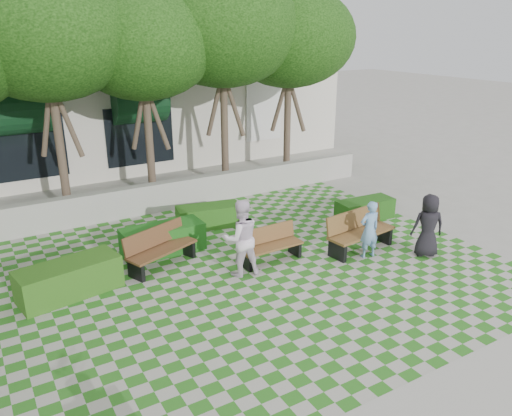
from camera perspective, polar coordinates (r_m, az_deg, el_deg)
ground at (r=11.16m, az=1.73°, el=-9.51°), size 90.00×90.00×0.00m
lawn at (r=11.91m, az=-0.85°, el=-7.45°), size 12.00×12.00×0.00m
retaining_wall at (r=16.12m, az=-10.09°, el=1.44°), size 15.00×0.36×0.90m
bench_east at (r=13.21m, az=11.73°, el=-2.67°), size 2.03×0.88×1.04m
bench_mid at (r=12.37m, az=1.58°, el=-4.28°), size 1.65×0.59×0.86m
bench_west at (r=12.29m, az=-10.90°, el=-4.58°), size 1.92×1.23×0.96m
hedge_east at (r=15.40m, az=12.33°, el=-0.17°), size 1.81×0.82×0.62m
hedge_midright at (r=14.55m, az=-5.41°, el=-0.94°), size 1.93×1.07×0.64m
hedge_midleft at (r=13.05m, az=-10.58°, el=-3.53°), size 2.08×0.84×0.73m
hedge_west at (r=11.59m, az=-20.55°, el=-7.62°), size 2.25×1.22×0.75m
person_blue at (r=12.75m, az=12.83°, el=-2.41°), size 0.58×0.42×1.49m
person_dark at (r=13.22m, az=19.07°, el=-1.91°), size 0.94×0.83×1.62m
person_white at (r=11.51m, az=-1.77°, el=-3.44°), size 1.00×0.83×1.84m
tree_row at (r=14.54m, az=-18.10°, el=17.83°), size 17.70×13.40×7.41m
building at (r=23.30m, az=-15.34°, el=11.97°), size 18.00×8.92×5.15m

